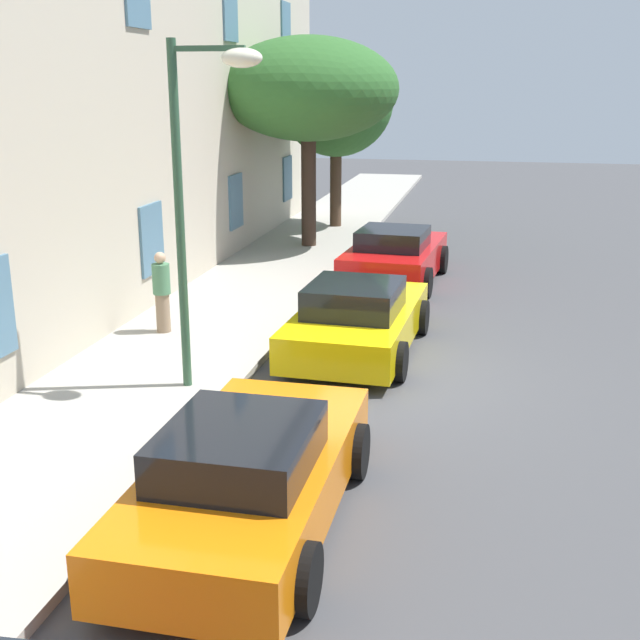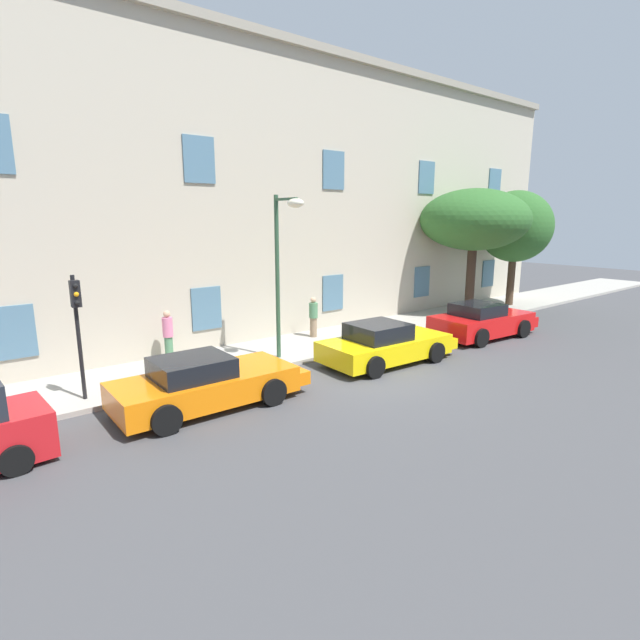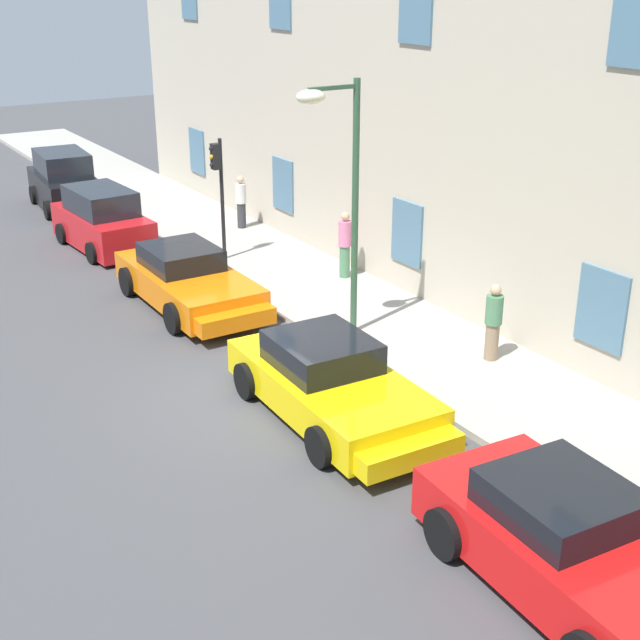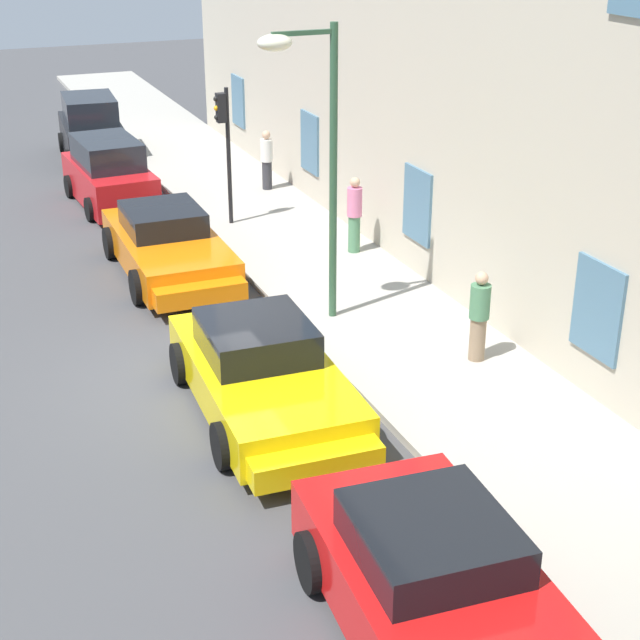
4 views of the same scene
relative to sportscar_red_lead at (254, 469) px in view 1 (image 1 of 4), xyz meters
name	(u,v)px [view 1 (image 1 of 4)]	position (x,y,z in m)	size (l,w,h in m)	color
ground_plane	(384,374)	(5.03, -0.79, -0.61)	(80.00, 80.00, 0.00)	#444447
sidewalk	(175,355)	(5.03, 3.02, -0.54)	(60.00, 3.28, 0.14)	#A8A399
sportscar_red_lead	(254,469)	(0.00, 0.00, 0.00)	(4.94, 2.19, 1.35)	orange
sportscar_yellow_flank	(359,318)	(6.33, -0.14, 0.00)	(4.88, 2.38, 1.37)	yellow
sportscar_white_middle	(396,256)	(11.91, -0.14, 0.02)	(4.79, 2.46, 1.40)	red
tree_near_kerb	(336,100)	(18.76, 2.77, 3.65)	(3.74, 3.74, 5.97)	#473323
tree_midblock	(308,90)	(15.25, 2.89, 4.00)	(5.14, 5.14, 5.95)	#38281E
street_lamp	(205,152)	(3.51, 1.73, 3.22)	(0.44, 1.42, 5.29)	#2D5138
pedestrian_strolling	(162,291)	(6.15, 3.69, 0.34)	(0.41, 0.41, 1.58)	#8C7259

